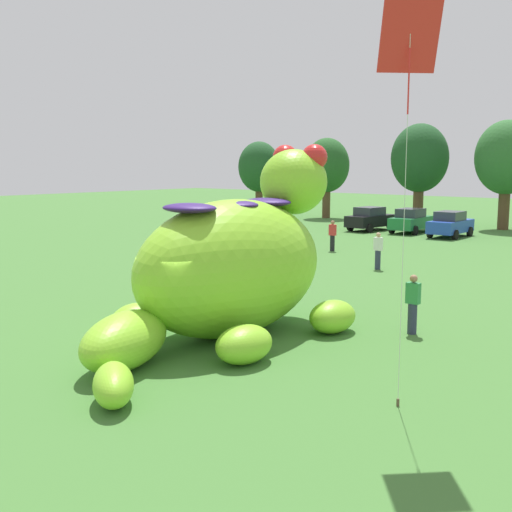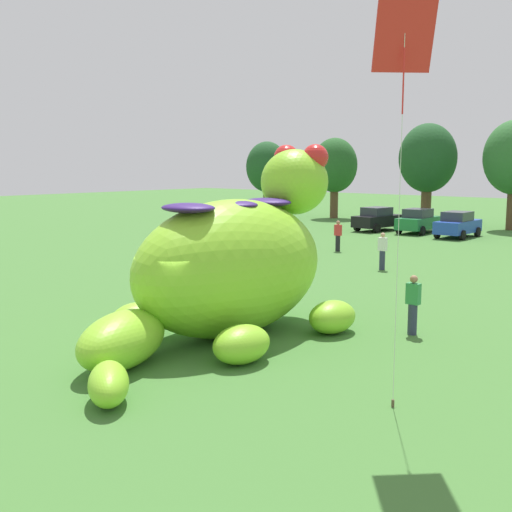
# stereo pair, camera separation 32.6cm
# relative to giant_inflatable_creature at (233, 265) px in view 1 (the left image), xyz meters

# --- Properties ---
(ground_plane) EXTENTS (160.00, 160.00, 0.00)m
(ground_plane) POSITION_rel_giant_inflatable_creature_xyz_m (-0.25, -1.87, -1.98)
(ground_plane) COLOR #427533
(giant_inflatable_creature) EXTENTS (5.47, 10.44, 5.41)m
(giant_inflatable_creature) POSITION_rel_giant_inflatable_creature_xyz_m (0.00, 0.00, 0.00)
(giant_inflatable_creature) COLOR #8CD12D
(giant_inflatable_creature) RESTS_ON ground
(car_black) EXTENTS (2.26, 4.26, 1.72)m
(car_black) POSITION_rel_giant_inflatable_creature_xyz_m (-11.30, 27.49, -1.12)
(car_black) COLOR black
(car_black) RESTS_ON ground
(car_green) EXTENTS (2.08, 4.17, 1.72)m
(car_green) POSITION_rel_giant_inflatable_creature_xyz_m (-8.32, 27.96, -1.12)
(car_green) COLOR #1E7238
(car_green) RESTS_ON ground
(car_blue) EXTENTS (2.00, 4.13, 1.72)m
(car_blue) POSITION_rel_giant_inflatable_creature_xyz_m (-5.13, 27.20, -1.12)
(car_blue) COLOR #2347B7
(car_blue) RESTS_ON ground
(tree_far_left) EXTENTS (3.88, 3.88, 6.88)m
(tree_far_left) POSITION_rel_giant_inflatable_creature_xyz_m (-26.01, 32.55, 2.52)
(tree_far_left) COLOR brown
(tree_far_left) RESTS_ON ground
(tree_left) EXTENTS (4.01, 4.01, 7.11)m
(tree_left) POSITION_rel_giant_inflatable_creature_xyz_m (-19.89, 34.62, 2.67)
(tree_left) COLOR brown
(tree_left) RESTS_ON ground
(tree_mid_left) EXTENTS (4.49, 4.49, 7.97)m
(tree_mid_left) POSITION_rel_giant_inflatable_creature_xyz_m (-10.73, 34.00, 3.24)
(tree_mid_left) COLOR brown
(tree_mid_left) RESTS_ON ground
(tree_centre_left) EXTENTS (4.50, 4.50, 8.00)m
(tree_centre_left) POSITION_rel_giant_inflatable_creature_xyz_m (-4.14, 34.46, 3.25)
(tree_centre_left) COLOR brown
(tree_centre_left) RESTS_ON ground
(spectator_near_inflatable) EXTENTS (0.38, 0.26, 1.71)m
(spectator_near_inflatable) POSITION_rel_giant_inflatable_creature_xyz_m (-7.38, 16.45, -1.13)
(spectator_near_inflatable) COLOR black
(spectator_near_inflatable) RESTS_ON ground
(spectator_mid_field) EXTENTS (0.38, 0.26, 1.71)m
(spectator_mid_field) POSITION_rel_giant_inflatable_creature_xyz_m (3.89, 3.28, -1.13)
(spectator_mid_field) COLOR #2D334C
(spectator_mid_field) RESTS_ON ground
(spectator_by_cars) EXTENTS (0.38, 0.26, 1.71)m
(spectator_by_cars) POSITION_rel_giant_inflatable_creature_xyz_m (-2.38, 12.56, -1.13)
(spectator_by_cars) COLOR #2D334C
(spectator_by_cars) RESTS_ON ground
(spectator_wandering) EXTENTS (0.38, 0.26, 1.71)m
(spectator_wandering) POSITION_rel_giant_inflatable_creature_xyz_m (-10.32, 14.12, -1.13)
(spectator_wandering) COLOR #2D334C
(spectator_wandering) RESTS_ON ground
(tethered_flying_kite) EXTENTS (1.13, 1.13, 7.94)m
(tethered_flying_kite) POSITION_rel_giant_inflatable_creature_xyz_m (6.16, -1.94, 5.12)
(tethered_flying_kite) COLOR brown
(tethered_flying_kite) RESTS_ON ground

